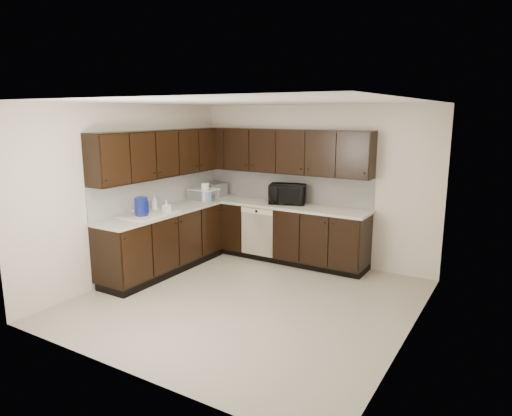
{
  "coord_description": "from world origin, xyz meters",
  "views": [
    {
      "loc": [
        2.94,
        -4.67,
        2.37
      ],
      "look_at": [
        -0.23,
        0.6,
        1.09
      ],
      "focal_mm": 32.0,
      "sensor_mm": 36.0,
      "label": 1
    }
  ],
  "objects": [
    {
      "name": "storage_bin",
      "position": [
        -1.72,
        1.35,
        1.03
      ],
      "size": [
        0.51,
        0.43,
        0.18
      ],
      "primitive_type": "cube",
      "rotation": [
        0.0,
        0.0,
        0.23
      ],
      "color": "white",
      "rests_on": "countertop"
    },
    {
      "name": "sink",
      "position": [
        -1.68,
        -0.01,
        0.88
      ],
      "size": [
        0.54,
        0.82,
        0.42
      ],
      "color": "beige",
      "rests_on": "countertop"
    },
    {
      "name": "wall_right",
      "position": [
        2.0,
        0.0,
        1.25
      ],
      "size": [
        0.02,
        4.0,
        2.5
      ],
      "primitive_type": "cube",
      "color": "beige",
      "rests_on": "floor"
    },
    {
      "name": "paper_towel_roll",
      "position": [
        -1.62,
        1.27,
        1.09
      ],
      "size": [
        0.18,
        0.18,
        0.3
      ],
      "primitive_type": "cylinder",
      "rotation": [
        0.0,
        0.0,
        -0.39
      ],
      "color": "silver",
      "rests_on": "countertop"
    },
    {
      "name": "wall_front",
      "position": [
        0.0,
        -2.0,
        1.25
      ],
      "size": [
        4.0,
        0.02,
        2.5
      ],
      "primitive_type": "cube",
      "color": "beige",
      "rests_on": "floor"
    },
    {
      "name": "wall_left",
      "position": [
        -2.0,
        0.0,
        1.25
      ],
      "size": [
        0.02,
        4.0,
        2.5
      ],
      "primitive_type": "cube",
      "color": "beige",
      "rests_on": "floor"
    },
    {
      "name": "countertop",
      "position": [
        -1.01,
        1.11,
        0.92
      ],
      "size": [
        3.03,
        2.83,
        0.04
      ],
      "color": "beige",
      "rests_on": "lower_cabinets"
    },
    {
      "name": "wall_back",
      "position": [
        0.0,
        2.0,
        1.25
      ],
      "size": [
        4.0,
        0.02,
        2.5
      ],
      "primitive_type": "cube",
      "color": "beige",
      "rests_on": "floor"
    },
    {
      "name": "lower_cabinets",
      "position": [
        -1.01,
        1.11,
        0.41
      ],
      "size": [
        3.0,
        2.8,
        0.9
      ],
      "color": "black",
      "rests_on": "floor"
    },
    {
      "name": "teal_tumbler",
      "position": [
        -1.55,
        1.27,
        1.03
      ],
      "size": [
        0.11,
        0.11,
        0.19
      ],
      "primitive_type": "cylinder",
      "rotation": [
        0.0,
        0.0,
        -0.33
      ],
      "color": "#0D8098",
      "rests_on": "countertop"
    },
    {
      "name": "soap_bottle_a",
      "position": [
        -1.48,
        0.17,
        1.04
      ],
      "size": [
        0.1,
        0.1,
        0.2
      ],
      "primitive_type": "imported",
      "rotation": [
        0.0,
        0.0,
        -0.13
      ],
      "color": "gray",
      "rests_on": "countertop"
    },
    {
      "name": "ceiling",
      "position": [
        0.0,
        0.0,
        2.5
      ],
      "size": [
        4.0,
        4.0,
        0.0
      ],
      "primitive_type": "plane",
      "rotation": [
        3.14,
        0.0,
        0.0
      ],
      "color": "white",
      "rests_on": "wall_back"
    },
    {
      "name": "floor",
      "position": [
        0.0,
        0.0,
        0.0
      ],
      "size": [
        4.0,
        4.0,
        0.0
      ],
      "primitive_type": "plane",
      "color": "#AEA490",
      "rests_on": "ground"
    },
    {
      "name": "soap_bottle_b",
      "position": [
        -1.79,
        0.25,
        1.06
      ],
      "size": [
        0.1,
        0.1,
        0.23
      ],
      "primitive_type": "imported",
      "rotation": [
        0.0,
        0.0,
        0.11
      ],
      "color": "gray",
      "rests_on": "countertop"
    },
    {
      "name": "dishwasher",
      "position": [
        -0.7,
        1.41,
        0.55
      ],
      "size": [
        0.58,
        0.04,
        0.78
      ],
      "color": "beige",
      "rests_on": "lower_cabinets"
    },
    {
      "name": "toaster_oven",
      "position": [
        -1.75,
        1.7,
        1.06
      ],
      "size": [
        0.43,
        0.36,
        0.24
      ],
      "primitive_type": "cube",
      "rotation": [
        0.0,
        0.0,
        -0.21
      ],
      "color": "#B7B6B9",
      "rests_on": "countertop"
    },
    {
      "name": "backsplash",
      "position": [
        -1.22,
        1.32,
        1.18
      ],
      "size": [
        3.0,
        2.8,
        0.48
      ],
      "color": "silver",
      "rests_on": "countertop"
    },
    {
      "name": "upper_cabinets",
      "position": [
        -1.1,
        1.2,
        1.77
      ],
      "size": [
        3.0,
        2.8,
        0.7
      ],
      "color": "black",
      "rests_on": "wall_back"
    },
    {
      "name": "microwave",
      "position": [
        -0.34,
        1.75,
        1.1
      ],
      "size": [
        0.66,
        0.55,
        0.31
      ],
      "primitive_type": "imported",
      "rotation": [
        0.0,
        0.0,
        0.34
      ],
      "color": "black",
      "rests_on": "countertop"
    },
    {
      "name": "blue_pitcher",
      "position": [
        -1.65,
        -0.15,
        1.08
      ],
      "size": [
        0.22,
        0.22,
        0.28
      ],
      "primitive_type": "cylinder",
      "rotation": [
        0.0,
        0.0,
        -0.19
      ],
      "color": "navy",
      "rests_on": "countertop"
    }
  ]
}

